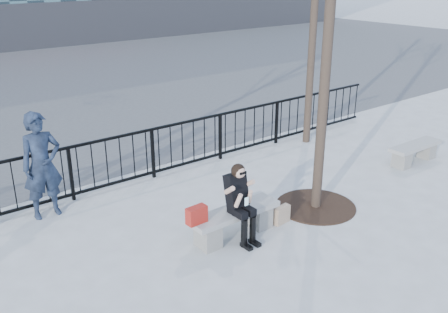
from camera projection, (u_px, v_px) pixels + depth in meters
ground at (234, 236)px, 8.43m from camera, size 120.00×120.00×0.00m
railing at (145, 155)px, 10.44m from camera, size 14.00×0.06×1.10m
tree_grate at (316, 206)px, 9.44m from camera, size 1.50×1.50×0.02m
bench_main at (235, 220)px, 8.32m from camera, size 1.65×0.46×0.49m
bench_second at (415, 151)px, 11.47m from camera, size 1.50×0.42×0.45m
seated_woman at (241, 204)px, 8.07m from camera, size 0.50×0.64×1.34m
handbag at (197, 215)px, 7.79m from camera, size 0.34×0.17×0.28m
shopping_bag at (282, 215)px, 8.80m from camera, size 0.35×0.16×0.32m
standing_man at (42, 165)px, 8.79m from camera, size 0.71×0.47×1.95m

